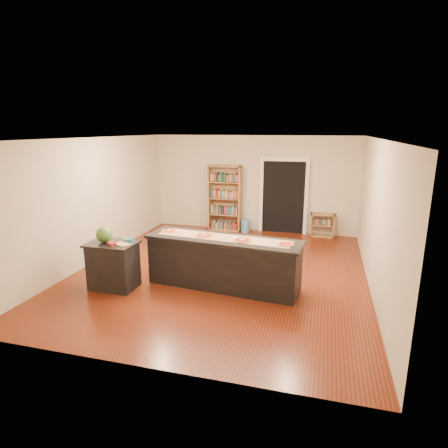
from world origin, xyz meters
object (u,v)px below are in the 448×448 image
(side_counter, at_px, (113,265))
(bookshelf, at_px, (225,198))
(waste_bin, at_px, (245,226))
(watermelon, at_px, (104,235))
(low_shelf, at_px, (322,225))
(kitchen_island, at_px, (223,262))

(side_counter, bearing_deg, bookshelf, 78.28)
(waste_bin, bearing_deg, side_counter, -109.36)
(bookshelf, distance_m, waste_bin, 1.02)
(watermelon, bearing_deg, bookshelf, 76.72)
(low_shelf, relative_size, waste_bin, 1.78)
(side_counter, xyz_separation_m, waste_bin, (1.61, 4.58, -0.27))
(watermelon, bearing_deg, kitchen_island, 15.59)
(bookshelf, height_order, waste_bin, bookshelf)
(kitchen_island, relative_size, watermelon, 9.90)
(low_shelf, xyz_separation_m, watermelon, (-3.95, -4.68, 0.72))
(kitchen_island, distance_m, low_shelf, 4.45)
(side_counter, relative_size, watermelon, 3.03)
(side_counter, xyz_separation_m, bookshelf, (0.96, 4.64, 0.52))
(side_counter, height_order, low_shelf, side_counter)
(waste_bin, bearing_deg, low_shelf, 2.39)
(kitchen_island, height_order, low_shelf, kitchen_island)
(low_shelf, bearing_deg, waste_bin, -177.61)
(kitchen_island, relative_size, side_counter, 3.27)
(kitchen_island, height_order, waste_bin, kitchen_island)
(kitchen_island, xyz_separation_m, low_shelf, (1.79, 4.08, -0.16))
(kitchen_island, bearing_deg, low_shelf, 72.20)
(side_counter, distance_m, bookshelf, 4.77)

